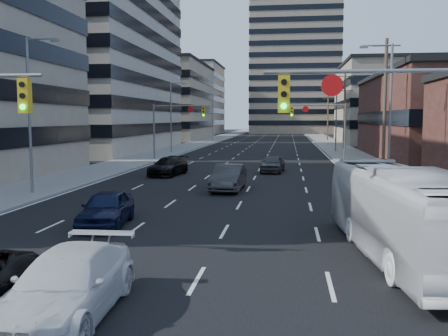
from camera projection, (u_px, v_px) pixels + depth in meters
road_surface at (272, 135)px, 136.28m from camera, size 18.00×300.00×0.02m
sidewalk_left at (231, 134)px, 137.72m from camera, size 5.00×300.00×0.15m
sidewalk_right at (315, 135)px, 134.81m from camera, size 5.00×300.00×0.15m
office_left_mid at (63, 50)px, 69.22m from camera, size 26.00×34.00×28.00m
office_left_far at (158, 102)px, 108.91m from camera, size 20.00×30.00×16.00m
office_right_far at (403, 105)px, 90.97m from camera, size 22.00×28.00×14.00m
apartment_tower at (295, 38)px, 152.40m from camera, size 26.00×26.00×58.00m
bg_block_left at (180, 100)px, 148.70m from camera, size 24.00×24.00×20.00m
bg_block_right at (394, 113)px, 131.64m from camera, size 22.00×22.00×12.00m
signal_near_right at (400, 122)px, 14.48m from camera, size 6.59×0.33×6.00m
signal_far_left at (175, 120)px, 52.92m from camera, size 6.09×0.33×6.00m
signal_far_right at (322, 120)px, 50.98m from camera, size 6.09×0.33×6.00m
utility_pole_block at (385, 102)px, 41.38m from camera, size 2.20×0.28×11.00m
utility_pole_midblock at (345, 109)px, 70.99m from camera, size 2.20×0.28×11.00m
utility_pole_distant at (328, 112)px, 100.60m from camera, size 2.20×0.28×11.00m
streetlight_left_near at (32, 108)px, 28.51m from camera, size 2.03×0.22×9.00m
streetlight_left_mid at (172, 114)px, 63.06m from camera, size 2.03×0.22×9.00m
streetlight_left_far at (213, 115)px, 97.60m from camera, size 2.03×0.22×9.00m
streetlight_right_near at (388, 109)px, 30.83m from camera, size 2.03×0.22×9.00m
streetlight_right_far at (335, 114)px, 65.38m from camera, size 2.03×0.22×9.00m
white_van at (67, 285)px, 11.11m from camera, size 2.26×5.15×1.47m
transit_bus at (402, 213)px, 15.81m from camera, size 3.52×10.66×2.91m
sedan_blue at (106, 208)px, 20.56m from camera, size 2.21×4.49×1.48m
sedan_grey_center at (229, 178)px, 30.78m from camera, size 1.87×4.90×1.60m
sedan_black_far at (168, 166)px, 38.95m from camera, size 2.65×5.14×1.42m
sedan_grey_right at (273, 164)px, 41.22m from camera, size 2.14×4.45×1.47m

